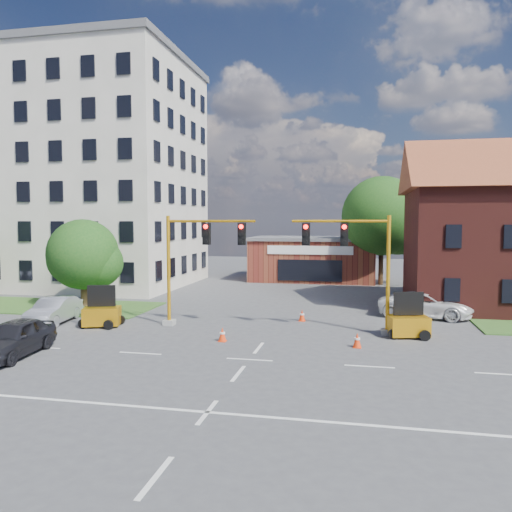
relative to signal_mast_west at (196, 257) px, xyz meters
name	(u,v)px	position (x,y,z in m)	size (l,w,h in m)	color
ground	(249,360)	(4.36, -6.00, -3.92)	(120.00, 120.00, 0.00)	#464648
grass_verge_nw	(3,304)	(-15.64, 4.00, -3.88)	(22.00, 6.00, 0.08)	#325921
lane_markings	(232,382)	(4.36, -9.00, -3.91)	(60.00, 36.00, 0.01)	white
office_block	(89,173)	(-15.64, 15.91, 6.39)	(18.40, 15.40, 20.60)	beige
brick_shop	(314,258)	(4.36, 23.99, -1.76)	(12.40, 8.40, 4.30)	maroon
tree_large	(386,219)	(11.23, 21.08, 2.19)	(7.67, 7.31, 10.03)	#3E2B16
tree_nw_front	(87,257)	(-9.40, 4.58, -0.45)	(5.06, 4.82, 6.04)	#3E2B16
signal_mast_west	(196,257)	(0.00, 0.00, 0.00)	(5.30, 0.60, 6.20)	#989993
signal_mast_east	(356,259)	(8.71, 0.00, 0.00)	(5.30, 0.60, 6.20)	#989993
trailer_west	(102,314)	(-5.18, -1.15, -3.22)	(2.26, 1.85, 2.23)	orange
trailer_east	(408,324)	(11.37, -0.30, -3.23)	(2.18, 1.69, 2.21)	orange
cone_a	(222,335)	(2.35, -3.11, -3.58)	(0.40, 0.40, 0.70)	#F2350C
cone_b	(302,315)	(5.62, 2.64, -3.58)	(0.40, 0.40, 0.70)	#F2350C
cone_c	(357,340)	(8.85, -2.98, -3.58)	(0.40, 0.40, 0.70)	#F2350C
cone_d	(412,319)	(11.92, 3.00, -3.58)	(0.40, 0.40, 0.70)	#F2350C
pickup_white	(425,305)	(12.89, 5.39, -3.15)	(2.55, 5.53, 1.54)	white
sedan_dark	(14,338)	(-5.86, -7.53, -3.12)	(1.89, 4.70, 1.60)	black
sedan_silver_front	(54,310)	(-8.37, -0.86, -3.17)	(1.59, 4.55, 1.50)	#ADAEB5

